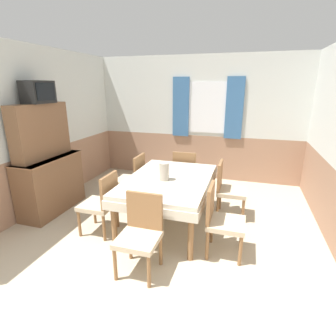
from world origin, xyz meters
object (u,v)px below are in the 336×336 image
at_px(sideboard, 48,168).
at_px(tv, 38,92).
at_px(chair_right_far, 228,188).
at_px(chair_left_near, 102,202).
at_px(dining_table, 169,185).
at_px(vase, 164,172).
at_px(chair_right_near, 221,218).
at_px(chair_head_near, 140,232).
at_px(chair_left_far, 133,178).
at_px(chair_head_window, 186,172).

distance_m(sideboard, tv, 1.17).
height_order(chair_right_far, chair_left_near, same).
relative_size(dining_table, chair_right_far, 1.97).
relative_size(chair_right_far, vase, 3.50).
bearing_deg(chair_right_far, tv, -77.09).
bearing_deg(tv, sideboard, -119.35).
bearing_deg(chair_right_near, vase, -116.18).
relative_size(chair_head_near, chair_left_far, 1.00).
relative_size(chair_head_window, sideboard, 0.50).
height_order(chair_right_far, chair_head_window, same).
xyz_separation_m(dining_table, chair_left_near, (-0.81, -0.51, -0.15)).
xyz_separation_m(chair_right_near, tv, (-2.78, 0.39, 1.43)).
distance_m(chair_left_far, vase, 1.05).
distance_m(dining_table, chair_left_near, 0.97).
xyz_separation_m(chair_right_near, chair_head_near, (-0.81, -0.56, 0.00)).
xyz_separation_m(chair_left_far, chair_head_window, (0.81, 0.56, 0.00)).
height_order(chair_right_near, chair_left_far, same).
bearing_deg(dining_table, chair_head_near, -90.00).
distance_m(sideboard, vase, 1.95).
height_order(chair_right_near, chair_head_near, same).
relative_size(dining_table, chair_head_near, 1.97).
bearing_deg(chair_left_near, chair_right_near, -90.00).
bearing_deg(dining_table, chair_head_window, 90.00).
bearing_deg(chair_head_window, sideboard, -148.55).
height_order(chair_right_near, chair_left_near, same).
bearing_deg(tv, dining_table, 3.55).
distance_m(chair_right_far, tv, 3.19).
height_order(dining_table, tv, tv).
distance_m(chair_head_near, chair_right_far, 1.78).
relative_size(chair_right_far, chair_head_window, 1.00).
bearing_deg(chair_head_near, chair_left_far, -63.09).
bearing_deg(chair_right_far, dining_table, -57.48).
bearing_deg(chair_left_far, chair_head_near, -153.09).
relative_size(chair_right_near, chair_head_window, 1.00).
distance_m(chair_head_near, sideboard, 2.21).
distance_m(chair_right_near, sideboard, 2.83).
relative_size(chair_right_near, tv, 1.97).
bearing_deg(tv, vase, 0.69).
bearing_deg(sideboard, chair_left_far, 29.00).
xyz_separation_m(dining_table, chair_head_window, (0.00, 1.08, -0.15)).
relative_size(chair_head_window, chair_left_near, 1.00).
xyz_separation_m(chair_right_near, chair_left_far, (-1.61, 1.03, 0.00)).
relative_size(chair_right_far, chair_left_far, 1.00).
height_order(chair_left_near, sideboard, sideboard).
bearing_deg(chair_left_near, chair_right_far, -57.48).
bearing_deg(sideboard, chair_left_near, -17.89).
bearing_deg(sideboard, dining_table, 3.92).
bearing_deg(dining_table, vase, -111.08).
relative_size(chair_right_near, vase, 3.50).
height_order(chair_right_near, sideboard, sideboard).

